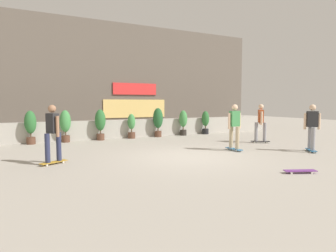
# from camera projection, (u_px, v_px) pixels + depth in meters

# --- Properties ---
(ground_plane) EXTENTS (48.00, 48.00, 0.00)m
(ground_plane) POSITION_uv_depth(u_px,v_px,m) (189.00, 157.00, 9.50)
(ground_plane) COLOR #A8A093
(planter_wall) EXTENTS (18.00, 0.40, 0.90)m
(planter_wall) POSITION_uv_depth(u_px,v_px,m) (127.00, 129.00, 14.79)
(planter_wall) COLOR #B2ADA3
(planter_wall) RESTS_ON ground
(building_backdrop) EXTENTS (20.00, 2.08, 6.50)m
(building_backdrop) POSITION_uv_depth(u_px,v_px,m) (106.00, 79.00, 18.11)
(building_backdrop) COLOR #60564C
(building_backdrop) RESTS_ON ground
(potted_plant_0) EXTENTS (0.48, 0.48, 1.42)m
(potted_plant_0) POSITION_uv_depth(u_px,v_px,m) (30.00, 125.00, 12.33)
(potted_plant_0) COLOR brown
(potted_plant_0) RESTS_ON ground
(potted_plant_1) EXTENTS (0.48, 0.48, 1.43)m
(potted_plant_1) POSITION_uv_depth(u_px,v_px,m) (65.00, 124.00, 12.97)
(potted_plant_1) COLOR brown
(potted_plant_1) RESTS_ON ground
(potted_plant_2) EXTENTS (0.49, 0.49, 1.45)m
(potted_plant_2) POSITION_uv_depth(u_px,v_px,m) (100.00, 122.00, 13.68)
(potted_plant_2) COLOR brown
(potted_plant_2) RESTS_ON ground
(potted_plant_3) EXTENTS (0.37, 0.37, 1.21)m
(potted_plant_3) POSITION_uv_depth(u_px,v_px,m) (131.00, 125.00, 14.40)
(potted_plant_3) COLOR brown
(potted_plant_3) RESTS_ON ground
(potted_plant_4) EXTENTS (0.51, 0.51, 1.49)m
(potted_plant_4) POSITION_uv_depth(u_px,v_px,m) (158.00, 120.00, 15.04)
(potted_plant_4) COLOR brown
(potted_plant_4) RESTS_ON ground
(potted_plant_5) EXTENTS (0.44, 0.44, 1.35)m
(potted_plant_5) POSITION_uv_depth(u_px,v_px,m) (183.00, 121.00, 15.73)
(potted_plant_5) COLOR #2D2823
(potted_plant_5) RESTS_ON ground
(potted_plant_6) EXTENTS (0.41, 0.41, 1.29)m
(potted_plant_6) POSITION_uv_depth(u_px,v_px,m) (205.00, 121.00, 16.38)
(potted_plant_6) COLOR black
(potted_plant_6) RESTS_ON ground
(skater_by_wall_right) EXTENTS (0.56, 0.81, 1.70)m
(skater_by_wall_right) POSITION_uv_depth(u_px,v_px,m) (234.00, 125.00, 10.67)
(skater_by_wall_right) COLOR #266699
(skater_by_wall_right) RESTS_ON ground
(skater_foreground) EXTENTS (0.65, 0.76, 1.70)m
(skater_foreground) POSITION_uv_depth(u_px,v_px,m) (312.00, 126.00, 10.42)
(skater_foreground) COLOR #266699
(skater_foreground) RESTS_ON ground
(skater_far_left) EXTENTS (0.77, 0.63, 1.70)m
(skater_far_left) POSITION_uv_depth(u_px,v_px,m) (261.00, 121.00, 12.75)
(skater_far_left) COLOR black
(skater_far_left) RESTS_ON ground
(skater_far_right) EXTENTS (0.80, 0.55, 1.70)m
(skater_far_right) POSITION_uv_depth(u_px,v_px,m) (53.00, 131.00, 8.28)
(skater_far_right) COLOR #BF8C26
(skater_far_right) RESTS_ON ground
(skateboard_near_camera) EXTENTS (0.81, 0.50, 0.08)m
(skateboard_near_camera) POSITION_uv_depth(u_px,v_px,m) (300.00, 171.00, 7.28)
(skateboard_near_camera) COLOR #72338C
(skateboard_near_camera) RESTS_ON ground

